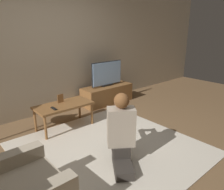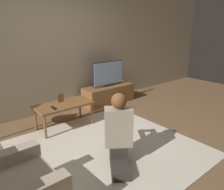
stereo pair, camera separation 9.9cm
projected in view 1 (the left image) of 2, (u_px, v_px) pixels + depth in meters
name	position (u px, v px, depth m)	size (l,w,h in m)	color
ground_plane	(110.00, 149.00, 3.16)	(10.00, 10.00, 0.00)	brown
wall_back	(44.00, 48.00, 4.16)	(10.00, 0.06, 2.60)	tan
rug	(110.00, 148.00, 3.16)	(2.35, 2.37, 0.02)	beige
tv_stand	(107.00, 94.00, 5.01)	(1.20, 0.44, 0.40)	brown
tv	(107.00, 74.00, 4.87)	(0.82, 0.08, 0.55)	black
coffee_table	(64.00, 107.00, 3.70)	(0.95, 0.48, 0.44)	brown
person_kneeling	(121.00, 130.00, 2.70)	(0.67, 0.80, 0.94)	#332D28
picture_frame	(60.00, 98.00, 3.75)	(0.11, 0.01, 0.15)	brown
remote	(54.00, 109.00, 3.47)	(0.04, 0.15, 0.02)	black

